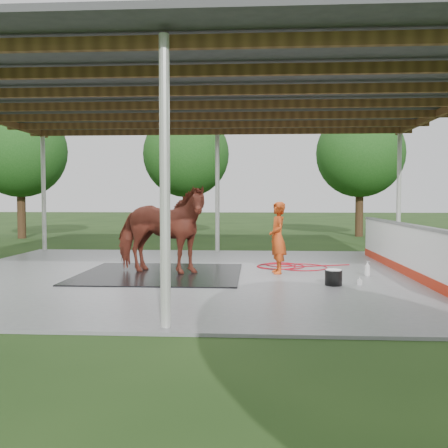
# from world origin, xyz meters

# --- Properties ---
(ground) EXTENTS (100.00, 100.00, 0.00)m
(ground) POSITION_xyz_m (0.00, 0.00, 0.00)
(ground) COLOR #1E3814
(concrete_slab) EXTENTS (12.00, 10.00, 0.05)m
(concrete_slab) POSITION_xyz_m (0.00, 0.00, 0.03)
(concrete_slab) COLOR slate
(concrete_slab) RESTS_ON ground
(pavilion_structure) EXTENTS (12.60, 10.60, 4.05)m
(pavilion_structure) POSITION_xyz_m (0.00, -0.00, 3.97)
(pavilion_structure) COLOR beige
(pavilion_structure) RESTS_ON ground
(dasher_board) EXTENTS (0.16, 8.00, 1.15)m
(dasher_board) POSITION_xyz_m (4.60, 0.00, 0.59)
(dasher_board) COLOR #B4240F
(dasher_board) RESTS_ON concrete_slab
(tree_belt) EXTENTS (28.00, 28.00, 5.80)m
(tree_belt) POSITION_xyz_m (0.30, 0.90, 3.79)
(tree_belt) COLOR #382314
(tree_belt) RESTS_ON ground
(rubber_mat) EXTENTS (3.59, 3.37, 0.03)m
(rubber_mat) POSITION_xyz_m (-0.93, -0.16, 0.06)
(rubber_mat) COLOR black
(rubber_mat) RESTS_ON concrete_slab
(horse) EXTENTS (2.50, 1.58, 1.96)m
(horse) POSITION_xyz_m (-0.93, -0.16, 1.06)
(horse) COLOR maroon
(horse) RESTS_ON rubber_mat
(handler) EXTENTS (0.49, 0.65, 1.63)m
(handler) POSITION_xyz_m (1.71, 0.13, 0.87)
(handler) COLOR #CD4615
(handler) RESTS_ON concrete_slab
(wash_bucket) EXTENTS (0.34, 0.34, 0.31)m
(wash_bucket) POSITION_xyz_m (2.75, -1.36, 0.21)
(wash_bucket) COLOR black
(wash_bucket) RESTS_ON concrete_slab
(soap_bottle_a) EXTENTS (0.18, 0.18, 0.33)m
(soap_bottle_a) POSITION_xyz_m (3.67, -0.16, 0.22)
(soap_bottle_a) COLOR silver
(soap_bottle_a) RESTS_ON concrete_slab
(soap_bottle_b) EXTENTS (0.11, 0.11, 0.16)m
(soap_bottle_b) POSITION_xyz_m (3.26, -1.33, 0.13)
(soap_bottle_b) COLOR #338CD8
(soap_bottle_b) RESTS_ON concrete_slab
(hose_coil) EXTENTS (2.38, 1.46, 0.02)m
(hose_coil) POSITION_xyz_m (2.01, 1.24, 0.06)
(hose_coil) COLOR #A40B19
(hose_coil) RESTS_ON concrete_slab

